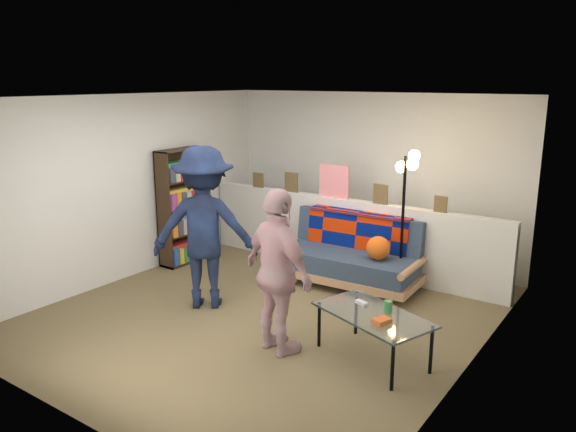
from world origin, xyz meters
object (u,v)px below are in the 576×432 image
at_px(futon_sofa, 351,256).
at_px(floor_lamp, 406,193).
at_px(coffee_table, 374,317).
at_px(person_right, 278,273).
at_px(person_left, 204,228).
at_px(bookshelf, 185,210).

xyz_separation_m(futon_sofa, floor_lamp, (0.66, 0.14, 0.88)).
distance_m(futon_sofa, coffee_table, 2.03).
xyz_separation_m(floor_lamp, person_right, (-0.33, -2.18, -0.44)).
bearing_deg(person_left, futon_sofa, -158.42).
xyz_separation_m(coffee_table, person_right, (-0.83, -0.37, 0.37)).
bearing_deg(floor_lamp, coffee_table, -74.67).
xyz_separation_m(futon_sofa, coffee_table, (1.15, -1.67, 0.06)).
distance_m(floor_lamp, person_left, 2.44).
height_order(futon_sofa, floor_lamp, floor_lamp).
bearing_deg(coffee_table, futon_sofa, 124.61).
bearing_deg(futon_sofa, person_right, -80.95).
height_order(bookshelf, person_left, person_left).
distance_m(futon_sofa, floor_lamp, 1.11).
bearing_deg(coffee_table, person_left, 177.62).
xyz_separation_m(coffee_table, floor_lamp, (-0.50, 1.81, 0.82)).
distance_m(bookshelf, floor_lamp, 3.16).
bearing_deg(futon_sofa, coffee_table, -55.39).
distance_m(floor_lamp, person_right, 2.25).
bearing_deg(person_right, floor_lamp, -79.92).
xyz_separation_m(bookshelf, person_right, (2.72, -1.49, 0.04)).
xyz_separation_m(bookshelf, coffee_table, (3.54, -1.12, -0.33)).
relative_size(floor_lamp, person_left, 0.95).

